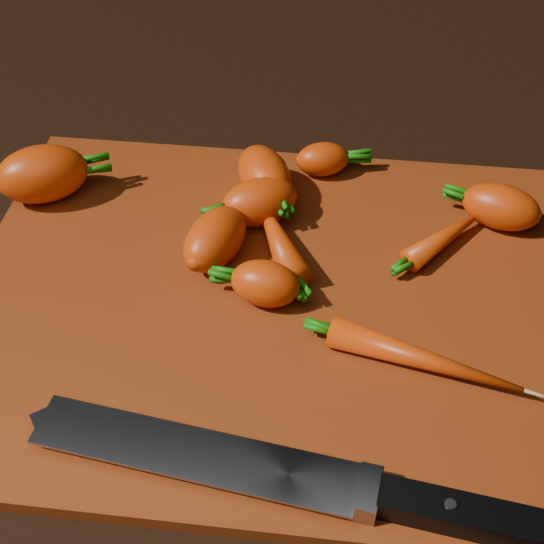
# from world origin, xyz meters

# --- Properties ---
(ground) EXTENTS (2.00, 2.00, 0.01)m
(ground) POSITION_xyz_m (0.00, 0.00, -0.01)
(ground) COLOR black
(cutting_board) EXTENTS (0.50, 0.40, 0.01)m
(cutting_board) POSITION_xyz_m (0.00, 0.00, 0.01)
(cutting_board) COLOR maroon
(cutting_board) RESTS_ON ground
(carrot_0) EXTENTS (0.10, 0.08, 0.05)m
(carrot_0) POSITION_xyz_m (-0.22, 0.10, 0.04)
(carrot_0) COLOR #E64109
(carrot_0) RESTS_ON cutting_board
(carrot_1) EXTENTS (0.06, 0.05, 0.04)m
(carrot_1) POSITION_xyz_m (-0.00, -0.00, 0.03)
(carrot_1) COLOR #E64109
(carrot_1) RESTS_ON cutting_board
(carrot_2) EXTENTS (0.08, 0.09, 0.04)m
(carrot_2) POSITION_xyz_m (-0.02, 0.13, 0.03)
(carrot_2) COLOR #E64109
(carrot_2) RESTS_ON cutting_board
(carrot_3) EXTENTS (0.07, 0.08, 0.04)m
(carrot_3) POSITION_xyz_m (-0.05, 0.04, 0.03)
(carrot_3) COLOR #E64109
(carrot_3) RESTS_ON cutting_board
(carrot_4) EXTENTS (0.08, 0.07, 0.04)m
(carrot_4) POSITION_xyz_m (-0.02, 0.09, 0.03)
(carrot_4) COLOR #E64109
(carrot_4) RESTS_ON cutting_board
(carrot_5) EXTENTS (0.06, 0.04, 0.03)m
(carrot_5) POSITION_xyz_m (0.03, 0.17, 0.03)
(carrot_5) COLOR #E64109
(carrot_5) RESTS_ON cutting_board
(carrot_6) EXTENTS (0.08, 0.06, 0.04)m
(carrot_6) POSITION_xyz_m (0.19, 0.11, 0.03)
(carrot_6) COLOR #E64109
(carrot_6) RESTS_ON cutting_board
(carrot_7) EXTENTS (0.08, 0.09, 0.02)m
(carrot_7) POSITION_xyz_m (0.14, 0.08, 0.02)
(carrot_7) COLOR #E64109
(carrot_7) RESTS_ON cutting_board
(carrot_8) EXTENTS (0.14, 0.06, 0.02)m
(carrot_8) POSITION_xyz_m (0.12, -0.06, 0.02)
(carrot_8) COLOR #E64109
(carrot_8) RESTS_ON cutting_board
(carrot_9) EXTENTS (0.07, 0.11, 0.03)m
(carrot_9) POSITION_xyz_m (-0.00, 0.06, 0.03)
(carrot_9) COLOR #E64109
(carrot_9) RESTS_ON cutting_board
(knife) EXTENTS (0.36, 0.08, 0.02)m
(knife) POSITION_xyz_m (-0.01, -0.16, 0.02)
(knife) COLOR gray
(knife) RESTS_ON cutting_board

